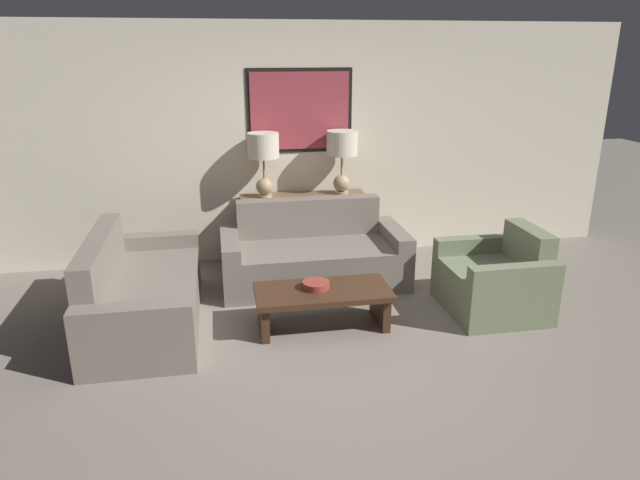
# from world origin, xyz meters

# --- Properties ---
(ground_plane) EXTENTS (20.00, 20.00, 0.00)m
(ground_plane) POSITION_xyz_m (0.00, 0.00, 0.00)
(ground_plane) COLOR slate
(back_wall) EXTENTS (7.66, 0.12, 2.65)m
(back_wall) POSITION_xyz_m (0.00, 2.54, 1.33)
(back_wall) COLOR beige
(back_wall) RESTS_ON ground_plane
(console_table) EXTENTS (1.42, 0.37, 0.79)m
(console_table) POSITION_xyz_m (0.00, 2.28, 0.39)
(console_table) COLOR brown
(console_table) RESTS_ON ground_plane
(table_lamp_left) EXTENTS (0.34, 0.34, 0.71)m
(table_lamp_left) POSITION_xyz_m (-0.44, 2.28, 1.28)
(table_lamp_left) COLOR tan
(table_lamp_left) RESTS_ON console_table
(table_lamp_right) EXTENTS (0.34, 0.34, 0.71)m
(table_lamp_right) POSITION_xyz_m (0.44, 2.28, 1.28)
(table_lamp_right) COLOR tan
(table_lamp_right) RESTS_ON console_table
(couch_by_back_wall) EXTENTS (1.90, 0.89, 0.83)m
(couch_by_back_wall) POSITION_xyz_m (0.00, 1.64, 0.28)
(couch_by_back_wall) COLOR slate
(couch_by_back_wall) RESTS_ON ground_plane
(couch_by_side) EXTENTS (0.89, 1.90, 0.83)m
(couch_by_side) POSITION_xyz_m (-1.68, 0.96, 0.28)
(couch_by_side) COLOR slate
(couch_by_side) RESTS_ON ground_plane
(coffee_table) EXTENTS (1.18, 0.56, 0.36)m
(coffee_table) POSITION_xyz_m (-0.10, 0.60, 0.27)
(coffee_table) COLOR #3D2616
(coffee_table) RESTS_ON ground_plane
(decorative_bowl) EXTENTS (0.24, 0.24, 0.06)m
(decorative_bowl) POSITION_xyz_m (-0.15, 0.63, 0.40)
(decorative_bowl) COLOR #93382D
(decorative_bowl) RESTS_ON coffee_table
(armchair_near_back_wall) EXTENTS (0.84, 0.93, 0.80)m
(armchair_near_back_wall) POSITION_xyz_m (1.56, 0.66, 0.29)
(armchair_near_back_wall) COLOR #707A5B
(armchair_near_back_wall) RESTS_ON ground_plane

